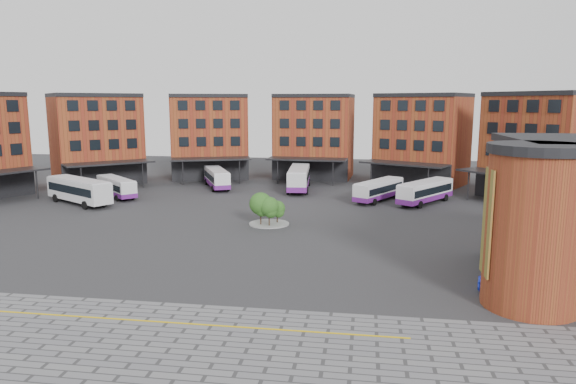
# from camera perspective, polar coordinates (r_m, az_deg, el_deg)

# --- Properties ---
(ground) EXTENTS (160.00, 160.00, 0.00)m
(ground) POSITION_cam_1_polar(r_m,az_deg,el_deg) (45.42, -7.43, -6.98)
(ground) COLOR #28282B
(ground) RESTS_ON ground
(yellow_line) EXTENTS (26.00, 0.15, 0.02)m
(yellow_line) POSITION_cam_1_polar(r_m,az_deg,el_deg) (32.32, -10.93, -14.17)
(yellow_line) COLOR gold
(yellow_line) RESTS_ON paving_zone
(main_building) EXTENTS (94.14, 42.48, 14.60)m
(main_building) POSITION_cam_1_polar(r_m,az_deg,el_deg) (81.99, -3.41, 5.75)
(main_building) COLOR brown
(main_building) RESTS_ON ground
(tree_island) EXTENTS (4.40, 4.40, 3.61)m
(tree_island) POSITION_cam_1_polar(r_m,az_deg,el_deg) (55.36, -2.36, -1.75)
(tree_island) COLOR gray
(tree_island) RESTS_ON ground
(bus_a) EXTENTS (11.54, 8.46, 3.35)m
(bus_a) POSITION_cam_1_polar(r_m,az_deg,el_deg) (72.32, -22.23, 0.30)
(bus_a) COLOR silver
(bus_a) RESTS_ON ground
(bus_b) EXTENTS (8.66, 8.31, 2.75)m
(bus_b) POSITION_cam_1_polar(r_m,az_deg,el_deg) (75.97, -18.55, 0.57)
(bus_b) COLOR silver
(bus_b) RESTS_ON ground
(bus_c) EXTENTS (6.78, 10.55, 2.97)m
(bus_c) POSITION_cam_1_polar(r_m,az_deg,el_deg) (80.62, -7.93, 1.59)
(bus_c) COLOR silver
(bus_c) RESTS_ON ground
(bus_d) EXTENTS (3.76, 12.47, 3.47)m
(bus_d) POSITION_cam_1_polar(r_m,az_deg,el_deg) (77.93, 1.23, 1.59)
(bus_d) COLOR silver
(bus_d) RESTS_ON ground
(bus_e) EXTENTS (6.97, 9.79, 2.81)m
(bus_e) POSITION_cam_1_polar(r_m,az_deg,el_deg) (70.39, 10.06, 0.25)
(bus_e) COLOR silver
(bus_e) RESTS_ON ground
(bus_f) EXTENTS (8.14, 10.11, 3.00)m
(bus_f) POSITION_cam_1_polar(r_m,az_deg,el_deg) (69.77, 15.03, 0.07)
(bus_f) COLOR white
(bus_f) RESTS_ON ground
(blue_car) EXTENTS (4.08, 2.11, 1.28)m
(blue_car) POSITION_cam_1_polar(r_m,az_deg,el_deg) (39.11, 23.23, -9.53)
(blue_car) COLOR #0E21B8
(blue_car) RESTS_ON ground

